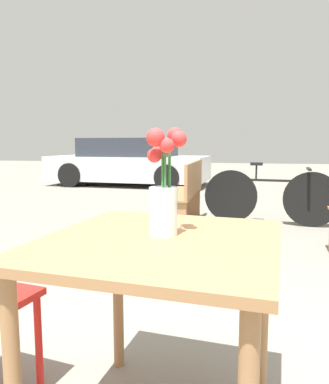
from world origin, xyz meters
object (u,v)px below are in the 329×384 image
Objects in this scene: table_front at (161,270)px; bench_middle at (187,193)px; flower_vase at (165,194)px; parked_car at (129,163)px; bicycle at (270,197)px.

table_front is 0.64× the size of bench_middle.
bench_middle is at bearing 97.82° from flower_vase.
parked_car is at bearing 108.77° from flower_vase.
bicycle is at bearing 81.42° from table_front.
table_front is 2.42× the size of flower_vase.
bicycle is at bearing -51.74° from parked_car.
bicycle is (1.06, 0.40, -0.08)m from bench_middle.
flower_vase is at bearing -82.18° from bench_middle.
flower_vase is 8.55m from parked_car.
parked_car is at bearing 108.65° from table_front.
flower_vase is (0.00, 0.04, 0.26)m from table_front.
parked_car is (-2.27, 4.63, 0.13)m from bench_middle.
parked_car is at bearing 116.15° from bench_middle.
bicycle is 0.43× the size of parked_car.
flower_vase is 0.22× the size of bicycle.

